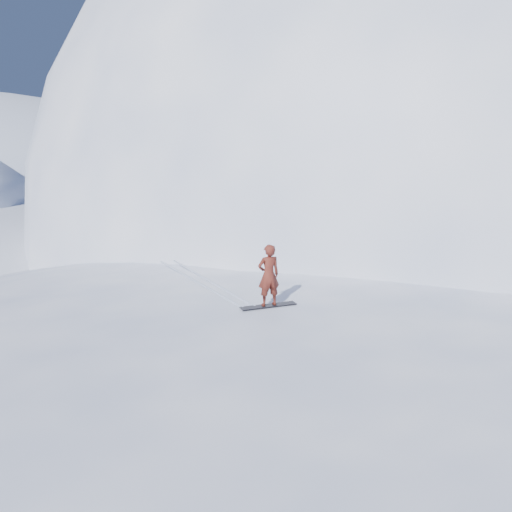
{
  "coord_description": "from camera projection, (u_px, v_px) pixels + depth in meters",
  "views": [
    {
      "loc": [
        -3.73,
        -9.08,
        6.34
      ],
      "look_at": [
        0.41,
        3.31,
        3.5
      ],
      "focal_mm": 35.0,
      "sensor_mm": 36.0,
      "label": 1
    }
  ],
  "objects": [
    {
      "name": "snowboard",
      "position": [
        268.0,
        306.0,
        12.67
      ],
      "size": [
        1.48,
        0.33,
        0.02
      ],
      "primitive_type": "cube",
      "rotation": [
        0.0,
        0.0,
        0.04
      ],
      "color": "black",
      "rests_on": "near_ridge"
    },
    {
      "name": "near_ridge",
      "position": [
        279.0,
        378.0,
        14.01
      ],
      "size": [
        36.0,
        28.0,
        4.8
      ],
      "primitive_type": "ellipsoid",
      "color": "white",
      "rests_on": "ground"
    },
    {
      "name": "ground",
      "position": [
        286.0,
        444.0,
        10.92
      ],
      "size": [
        400.0,
        400.0,
        0.0
      ],
      "primitive_type": "plane",
      "color": "white",
      "rests_on": "ground"
    },
    {
      "name": "snowboarder",
      "position": [
        269.0,
        275.0,
        12.5
      ],
      "size": [
        0.59,
        0.4,
        1.58
      ],
      "primitive_type": "imported",
      "rotation": [
        0.0,
        0.0,
        3.18
      ],
      "color": "maroon",
      "rests_on": "snowboard"
    },
    {
      "name": "summit_peak",
      "position": [
        414.0,
        225.0,
        41.83
      ],
      "size": [
        60.0,
        56.0,
        56.0
      ],
      "primitive_type": "ellipsoid",
      "color": "white",
      "rests_on": "ground"
    },
    {
      "name": "board_tracks",
      "position": [
        201.0,
        280.0,
        15.14
      ],
      "size": [
        1.61,
        5.91,
        0.04
      ],
      "color": "silver",
      "rests_on": "ground"
    },
    {
      "name": "wind_bumps",
      "position": [
        235.0,
        402.0,
        12.71
      ],
      "size": [
        16.0,
        14.4,
        1.0
      ],
      "color": "white",
      "rests_on": "ground"
    },
    {
      "name": "peak_shoulder",
      "position": [
        314.0,
        247.0,
        32.55
      ],
      "size": [
        28.0,
        24.0,
        18.0
      ],
      "primitive_type": "ellipsoid",
      "color": "white",
      "rests_on": "ground"
    }
  ]
}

